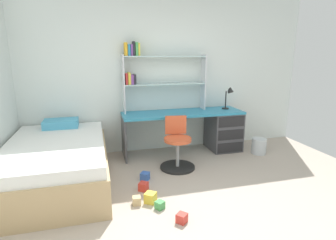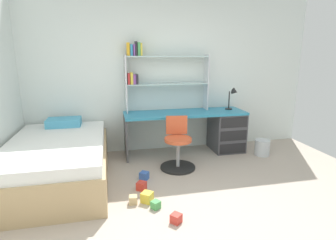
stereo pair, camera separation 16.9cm
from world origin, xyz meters
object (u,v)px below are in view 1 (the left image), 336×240
Objects in this scene: desk_lamp at (230,95)px; bed_platform at (57,163)px; toy_block_red_5 at (143,187)px; swivel_chair at (177,149)px; waste_bin at (259,146)px; bookshelf_hutch at (155,71)px; toy_block_red_2 at (182,218)px; toy_block_natural_1 at (137,201)px; toy_block_blue_0 at (145,176)px; toy_block_green_3 at (160,205)px; desk at (212,128)px; toy_block_yellow_4 at (150,198)px.

desk_lamp reaches higher than bed_platform.
swivel_chair is at bearing 43.15° from toy_block_red_5.
desk_lamp is at bearing 131.63° from waste_bin.
bookshelf_hutch reaches higher than swivel_chair.
bed_platform is 20.80× the size of toy_block_red_2.
toy_block_natural_1 is (0.91, -0.77, -0.24)m from bed_platform.
waste_bin is 2.50× the size of toy_block_blue_0.
toy_block_natural_1 is at bearing -130.44° from swivel_chair.
toy_block_blue_0 is (-0.54, -0.30, -0.24)m from swivel_chair.
toy_block_green_3 is (0.03, -0.73, -0.01)m from toy_block_blue_0.
desk is 2.06m from toy_block_yellow_4.
bookshelf_hutch is at bearing 173.38° from desk_lamp.
waste_bin reaches higher than toy_block_red_2.
desk reaches higher than toy_block_green_3.
desk is 21.86× the size of toy_block_natural_1.
swivel_chair reaches higher than toy_block_red_5.
bookshelf_hutch is 1.74m from toy_block_blue_0.
toy_block_red_5 is at bearing -146.02° from desk_lamp.
toy_block_natural_1 is 0.16m from toy_block_yellow_4.
toy_block_blue_0 is at bearing -109.71° from bookshelf_hutch.
toy_block_blue_0 is at bearing -9.84° from bed_platform.
desk is at bearing -175.33° from desk_lamp.
toy_block_green_3 is (-0.35, -1.79, -1.34)m from bookshelf_hutch.
waste_bin is 2.42m from toy_block_red_2.
waste_bin is 2.37m from toy_block_green_3.
desk is at bearing 35.36° from swivel_chair.
desk_lamp is at bearing -6.62° from bookshelf_hutch.
toy_block_yellow_4 is (-0.59, -0.87, -0.24)m from swivel_chair.
bookshelf_hutch reaches higher than bed_platform.
swivel_chair is at bearing 63.49° from toy_block_green_3.
toy_block_red_2 is 0.51m from toy_block_yellow_4.
bookshelf_hutch is 1.94m from toy_block_red_5.
swivel_chair is 0.67m from toy_block_blue_0.
waste_bin is at bearing -29.40° from desk.
waste_bin is at bearing 13.28° from toy_block_blue_0.
desk is 1.02× the size of bed_platform.
desk_lamp is 3.68× the size of toy_block_red_5.
swivel_chair is at bearing 74.98° from toy_block_red_2.
bed_platform is 1.81m from toy_block_red_2.
desk is 19.52× the size of toy_block_red_5.
toy_block_natural_1 is 1.07× the size of toy_block_green_3.
bed_platform is (-2.80, -0.71, -0.68)m from desk_lamp.
toy_block_green_3 is at bearing -135.35° from desk_lamp.
bookshelf_hutch is (-0.99, 0.18, 0.98)m from desk.
toy_block_red_5 is at bearing -160.19° from waste_bin.
swivel_chair is 1.18m from toy_block_natural_1.
toy_block_yellow_4 reaches higher than toy_block_green_3.
bed_platform reaches higher than toy_block_green_3.
swivel_chair is 0.88m from toy_block_red_5.
toy_block_blue_0 is at bearing 100.24° from toy_block_red_2.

